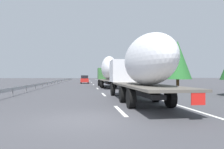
# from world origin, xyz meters

# --- Properties ---
(ground_plane) EXTENTS (260.00, 260.00, 0.00)m
(ground_plane) POSITION_xyz_m (40.00, 0.00, 0.00)
(ground_plane) COLOR #424247
(lane_stripe_0) EXTENTS (3.20, 0.20, 0.01)m
(lane_stripe_0) POSITION_xyz_m (2.00, -1.80, 0.00)
(lane_stripe_0) COLOR white
(lane_stripe_0) RESTS_ON ground_plane
(lane_stripe_1) EXTENTS (3.20, 0.20, 0.01)m
(lane_stripe_1) POSITION_xyz_m (10.89, -1.80, 0.00)
(lane_stripe_1) COLOR white
(lane_stripe_1) RESTS_ON ground_plane
(lane_stripe_2) EXTENTS (3.20, 0.20, 0.01)m
(lane_stripe_2) POSITION_xyz_m (20.21, -1.80, 0.00)
(lane_stripe_2) COLOR white
(lane_stripe_2) RESTS_ON ground_plane
(lane_stripe_3) EXTENTS (3.20, 0.20, 0.01)m
(lane_stripe_3) POSITION_xyz_m (32.74, -1.80, 0.00)
(lane_stripe_3) COLOR white
(lane_stripe_3) RESTS_ON ground_plane
(lane_stripe_4) EXTENTS (3.20, 0.20, 0.01)m
(lane_stripe_4) POSITION_xyz_m (44.73, -1.80, 0.00)
(lane_stripe_4) COLOR white
(lane_stripe_4) RESTS_ON ground_plane
(lane_stripe_5) EXTENTS (3.20, 0.20, 0.01)m
(lane_stripe_5) POSITION_xyz_m (50.73, -1.80, 0.00)
(lane_stripe_5) COLOR white
(lane_stripe_5) RESTS_ON ground_plane
(lane_stripe_6) EXTENTS (3.20, 0.20, 0.01)m
(lane_stripe_6) POSITION_xyz_m (63.31, -1.80, 0.00)
(lane_stripe_6) COLOR white
(lane_stripe_6) RESTS_ON ground_plane
(lane_stripe_7) EXTENTS (3.20, 0.20, 0.01)m
(lane_stripe_7) POSITION_xyz_m (71.66, -1.80, 0.00)
(lane_stripe_7) COLOR white
(lane_stripe_7) RESTS_ON ground_plane
(lane_stripe_8) EXTENTS (3.20, 0.20, 0.01)m
(lane_stripe_8) POSITION_xyz_m (77.50, -1.80, 0.00)
(lane_stripe_8) COLOR white
(lane_stripe_8) RESTS_ON ground_plane
(lane_stripe_9) EXTENTS (3.20, 0.20, 0.01)m
(lane_stripe_9) POSITION_xyz_m (76.07, -1.80, 0.00)
(lane_stripe_9) COLOR white
(lane_stripe_9) RESTS_ON ground_plane
(edge_line_right) EXTENTS (110.00, 0.20, 0.01)m
(edge_line_right) POSITION_xyz_m (45.00, -5.50, 0.00)
(edge_line_right) COLOR white
(edge_line_right) RESTS_ON ground_plane
(truck_lead) EXTENTS (12.91, 2.55, 4.60)m
(truck_lead) POSITION_xyz_m (23.12, -3.60, 2.54)
(truck_lead) COLOR #387038
(truck_lead) RESTS_ON ground_plane
(truck_trailing) EXTENTS (13.07, 2.55, 4.06)m
(truck_trailing) POSITION_xyz_m (4.78, -3.60, 2.34)
(truck_trailing) COLOR silver
(truck_trailing) RESTS_ON ground_plane
(car_yellow_coupe) EXTENTS (4.26, 1.77, 1.91)m
(car_yellow_coupe) POSITION_xyz_m (77.75, 0.08, 0.95)
(car_yellow_coupe) COLOR gold
(car_yellow_coupe) RESTS_ON ground_plane
(car_red_compact) EXTENTS (4.02, 1.84, 1.86)m
(car_red_compact) POSITION_xyz_m (39.74, -0.04, 0.94)
(car_red_compact) COLOR red
(car_red_compact) RESTS_ON ground_plane
(road_sign) EXTENTS (0.10, 0.90, 3.37)m
(road_sign) POSITION_xyz_m (44.27, -6.70, 2.32)
(road_sign) COLOR gray
(road_sign) RESTS_ON ground_plane
(tree_0) EXTENTS (3.22, 3.22, 5.46)m
(tree_0) POSITION_xyz_m (27.37, -11.33, 3.50)
(tree_0) COLOR #472D19
(tree_0) RESTS_ON ground_plane
(tree_1) EXTENTS (3.27, 3.27, 5.88)m
(tree_1) POSITION_xyz_m (62.33, -10.62, 3.73)
(tree_1) COLOR #472D19
(tree_1) RESTS_ON ground_plane
(tree_3) EXTENTS (3.17, 3.17, 5.82)m
(tree_3) POSITION_xyz_m (14.73, -10.85, 3.57)
(tree_3) COLOR #472D19
(tree_3) RESTS_ON ground_plane
(guardrail_median) EXTENTS (94.00, 0.10, 0.76)m
(guardrail_median) POSITION_xyz_m (43.00, 6.00, 0.58)
(guardrail_median) COLOR #9EA0A5
(guardrail_median) RESTS_ON ground_plane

